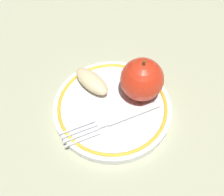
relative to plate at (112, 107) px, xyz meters
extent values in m
plane|color=#ABAD8A|center=(0.02, 0.00, -0.01)|extent=(2.00, 2.00, 0.00)
cylinder|color=white|center=(0.00, 0.00, 0.00)|extent=(0.20, 0.20, 0.01)
torus|color=gold|center=(0.00, 0.00, 0.01)|extent=(0.19, 0.19, 0.01)
sphere|color=red|center=(-0.05, 0.03, 0.04)|extent=(0.07, 0.07, 0.07)
cylinder|color=brown|center=(-0.05, 0.03, 0.08)|extent=(0.00, 0.00, 0.01)
ellipsoid|color=beige|center=(-0.02, -0.05, 0.02)|extent=(0.05, 0.08, 0.02)
cube|color=silver|center=(0.00, 0.04, 0.01)|extent=(0.08, 0.07, 0.00)
cube|color=silver|center=(0.04, 0.01, 0.01)|extent=(0.02, 0.02, 0.00)
cube|color=silver|center=(0.07, -0.03, 0.01)|extent=(0.05, 0.04, 0.00)
cube|color=silver|center=(0.07, -0.02, 0.01)|extent=(0.05, 0.04, 0.00)
cube|color=silver|center=(0.08, -0.01, 0.01)|extent=(0.05, 0.04, 0.00)
cube|color=silver|center=(0.08, -0.01, 0.01)|extent=(0.05, 0.04, 0.00)
camera|label=1|loc=(0.25, 0.14, 0.45)|focal=50.00mm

